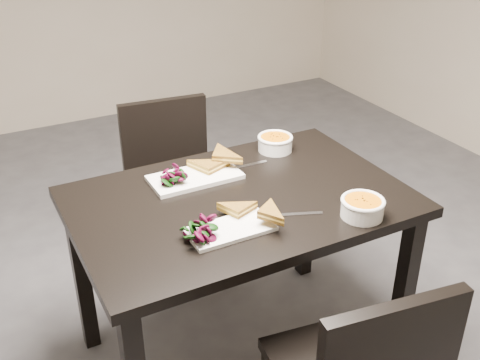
{
  "coord_description": "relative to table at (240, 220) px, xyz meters",
  "views": [
    {
      "loc": [
        -0.74,
        -1.97,
        1.79
      ],
      "look_at": [
        0.1,
        -0.37,
        0.82
      ],
      "focal_mm": 43.16,
      "sensor_mm": 36.0,
      "label": 1
    }
  ],
  "objects": [
    {
      "name": "plate_near",
      "position": [
        -0.13,
        -0.18,
        0.11
      ],
      "size": [
        0.28,
        0.14,
        0.01
      ],
      "primitive_type": "cube",
      "color": "white",
      "rests_on": "table"
    },
    {
      "name": "cutlery_near",
      "position": [
        0.12,
        -0.2,
        0.1
      ],
      "size": [
        0.17,
        0.08,
        0.0
      ],
      "primitive_type": "cube",
      "rotation": [
        0.0,
        0.0,
        -0.38
      ],
      "color": "silver",
      "rests_on": "table"
    },
    {
      "name": "ground",
      "position": [
        -0.1,
        0.37,
        -0.65
      ],
      "size": [
        5.0,
        5.0,
        0.0
      ],
      "primitive_type": "plane",
      "color": "#47474C",
      "rests_on": "ground"
    },
    {
      "name": "plate_far",
      "position": [
        -0.09,
        0.2,
        0.11
      ],
      "size": [
        0.35,
        0.17,
        0.02
      ],
      "primitive_type": "cube",
      "color": "white",
      "rests_on": "table"
    },
    {
      "name": "chair_far",
      "position": [
        0.01,
        0.71,
        -0.17
      ],
      "size": [
        0.46,
        0.46,
        0.85
      ],
      "rotation": [
        0.0,
        0.0,
        -0.1
      ],
      "color": "black",
      "rests_on": "ground"
    },
    {
      "name": "soup_bowl_near",
      "position": [
        0.31,
        -0.31,
        0.14
      ],
      "size": [
        0.15,
        0.15,
        0.07
      ],
      "color": "white",
      "rests_on": "table"
    },
    {
      "name": "salad_near",
      "position": [
        -0.23,
        -0.18,
        0.13
      ],
      "size": [
        0.09,
        0.08,
        0.04
      ],
      "primitive_type": null,
      "color": "black",
      "rests_on": "plate_near"
    },
    {
      "name": "soup_bowl_far",
      "position": [
        0.32,
        0.28,
        0.14
      ],
      "size": [
        0.15,
        0.15,
        0.07
      ],
      "color": "white",
      "rests_on": "table"
    },
    {
      "name": "sandwich_far",
      "position": [
        -0.02,
        0.19,
        0.14
      ],
      "size": [
        0.21,
        0.18,
        0.06
      ],
      "primitive_type": null,
      "rotation": [
        0.0,
        0.0,
        0.36
      ],
      "color": "olive",
      "rests_on": "plate_far"
    },
    {
      "name": "table",
      "position": [
        0.0,
        0.0,
        0.0
      ],
      "size": [
        1.2,
        0.8,
        0.75
      ],
      "color": "black",
      "rests_on": "ground"
    },
    {
      "name": "cutlery_far",
      "position": [
        0.14,
        0.21,
        0.1
      ],
      "size": [
        0.18,
        0.02,
        0.0
      ],
      "primitive_type": "cube",
      "rotation": [
        0.0,
        0.0,
        -0.03
      ],
      "color": "silver",
      "rests_on": "table"
    },
    {
      "name": "salad_far",
      "position": [
        -0.19,
        0.2,
        0.14
      ],
      "size": [
        0.11,
        0.1,
        0.05
      ],
      "primitive_type": null,
      "color": "black",
      "rests_on": "plate_far"
    },
    {
      "name": "sandwich_near",
      "position": [
        -0.07,
        -0.17,
        0.14
      ],
      "size": [
        0.17,
        0.15,
        0.05
      ],
      "primitive_type": null,
      "rotation": [
        0.0,
        0.0,
        0.36
      ],
      "color": "olive",
      "rests_on": "plate_near"
    }
  ]
}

